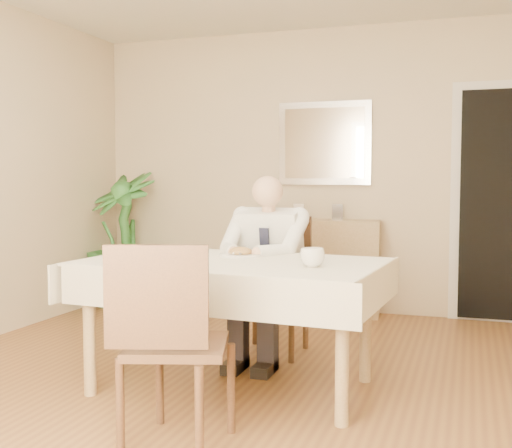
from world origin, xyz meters
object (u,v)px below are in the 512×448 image
(coffee_mug, at_px, (312,257))
(potted_palm, at_px, (123,239))
(chair_far, at_px, (276,275))
(seated_man, at_px, (263,259))
(dining_table, at_px, (232,275))
(sideboard, at_px, (320,267))
(chair_near, at_px, (169,334))

(coffee_mug, distance_m, potted_palm, 3.19)
(chair_far, xyz_separation_m, seated_man, (0.00, -0.29, 0.15))
(dining_table, height_order, coffee_mug, coffee_mug)
(sideboard, bearing_deg, potted_palm, -178.35)
(seated_man, bearing_deg, dining_table, -90.00)
(coffee_mug, xyz_separation_m, potted_palm, (-2.39, 2.11, -0.16))
(dining_table, height_order, chair_near, chair_near)
(chair_far, bearing_deg, seated_man, -92.07)
(chair_far, bearing_deg, sideboard, 87.12)
(sideboard, height_order, potted_palm, potted_palm)
(seated_man, height_order, sideboard, seated_man)
(chair_near, xyz_separation_m, seated_man, (-0.04, 1.50, 0.16))
(coffee_mug, height_order, sideboard, sideboard)
(dining_table, distance_m, seated_man, 0.59)
(chair_far, distance_m, seated_man, 0.33)
(chair_near, bearing_deg, seated_man, 74.08)
(dining_table, bearing_deg, sideboard, 93.97)
(dining_table, xyz_separation_m, potted_palm, (-1.88, 2.00, -0.02))
(dining_table, xyz_separation_m, chair_far, (-0.00, 0.89, -0.13))
(chair_far, distance_m, chair_near, 1.79)
(chair_far, bearing_deg, coffee_mug, -65.30)
(chair_near, bearing_deg, sideboard, 72.94)
(chair_far, xyz_separation_m, potted_palm, (-1.88, 1.11, 0.11))
(dining_table, height_order, seated_man, seated_man)
(potted_palm, bearing_deg, coffee_mug, -41.46)
(chair_far, distance_m, coffee_mug, 1.15)
(dining_table, distance_m, coffee_mug, 0.54)
(chair_near, height_order, seated_man, seated_man)
(dining_table, bearing_deg, coffee_mug, -8.33)
(seated_man, relative_size, coffee_mug, 9.68)
(coffee_mug, bearing_deg, chair_far, 116.77)
(dining_table, bearing_deg, seated_man, 94.45)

